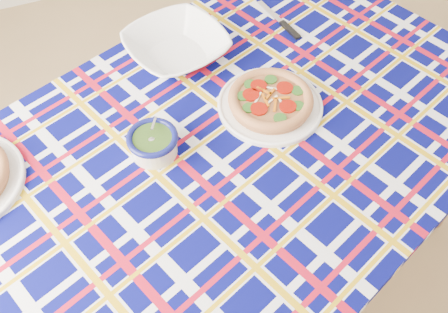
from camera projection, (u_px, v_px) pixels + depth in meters
name	position (u px, v px, depth m)	size (l,w,h in m)	color
floor	(338.00, 221.00, 2.08)	(4.00, 4.00, 0.00)	#97784D
dining_table	(228.00, 159.00, 1.40)	(1.91, 1.57, 0.77)	brown
tablecloth	(228.00, 154.00, 1.38)	(1.68, 1.06, 0.11)	#04064E
main_focaccia_plate	(271.00, 100.00, 1.39)	(0.31, 0.31, 0.06)	#945C34
pesto_bowl	(153.00, 142.00, 1.28)	(0.13, 0.13, 0.08)	#1E380F
serving_bowl	(177.00, 47.00, 1.51)	(0.30, 0.30, 0.07)	white
table_knife	(272.00, 12.00, 1.66)	(0.24, 0.02, 0.01)	silver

